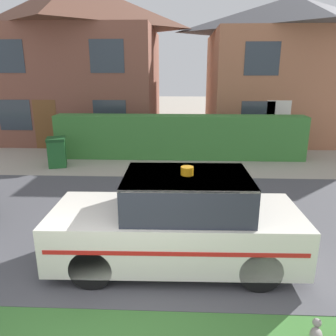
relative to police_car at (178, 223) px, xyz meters
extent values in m
cube|color=#4C4C51|center=(-0.81, 1.79, -0.79)|extent=(28.00, 6.07, 0.01)
cube|color=#3D7F38|center=(-0.05, 7.30, 0.04)|extent=(9.52, 0.85, 1.66)
cylinder|color=black|center=(-1.37, 0.69, -0.44)|extent=(0.68, 0.21, 0.68)
cylinder|color=black|center=(-1.35, -0.74, -0.44)|extent=(0.68, 0.21, 0.68)
cylinder|color=black|center=(1.25, 0.74, -0.44)|extent=(0.68, 0.21, 0.68)
cylinder|color=black|center=(1.28, -0.69, -0.44)|extent=(0.68, 0.21, 0.68)
cube|color=silver|center=(-0.05, 0.00, -0.17)|extent=(4.27, 1.70, 0.84)
cube|color=#232833|center=(0.14, 0.00, 0.56)|extent=(2.10, 1.50, 0.63)
cube|color=silver|center=(0.14, 0.00, 0.85)|extent=(2.10, 1.50, 0.04)
cube|color=red|center=(-0.06, 0.82, -0.11)|extent=(4.03, 0.08, 0.07)
cube|color=red|center=(-0.03, -0.82, -0.11)|extent=(4.03, 0.08, 0.07)
cylinder|color=orange|center=(0.14, 0.00, 0.94)|extent=(0.21, 0.21, 0.14)
ellipsoid|color=gray|center=(1.78, -1.70, -0.70)|extent=(0.22, 0.26, 0.19)
ellipsoid|color=white|center=(1.81, -1.62, -0.71)|extent=(0.10, 0.09, 0.11)
sphere|color=gray|center=(1.81, -1.61, -0.58)|extent=(0.11, 0.11, 0.11)
cone|color=gray|center=(1.84, -1.62, -0.53)|extent=(0.04, 0.04, 0.05)
cone|color=gray|center=(1.78, -1.60, -0.53)|extent=(0.04, 0.04, 0.05)
cube|color=brown|center=(-5.06, 11.74, 1.80)|extent=(7.46, 6.16, 5.19)
pyramid|color=brown|center=(-5.06, 11.74, 5.47)|extent=(7.84, 6.47, 2.16)
cube|color=brown|center=(-5.81, 8.65, 0.26)|extent=(1.00, 0.02, 2.10)
cube|color=#333D47|center=(-7.11, 8.65, 0.66)|extent=(1.40, 0.02, 1.30)
cube|color=#333D47|center=(-3.01, 8.65, 0.66)|extent=(1.40, 0.02, 1.30)
cube|color=#333D47|center=(-7.11, 8.65, 3.05)|extent=(1.40, 0.02, 1.30)
cube|color=#333D47|center=(-3.01, 8.65, 3.05)|extent=(1.40, 0.02, 1.30)
cube|color=#A86B4C|center=(5.35, 12.11, 1.73)|extent=(7.69, 6.58, 5.05)
pyramid|color=#56565B|center=(5.35, 12.11, 5.07)|extent=(8.08, 6.91, 1.62)
cube|color=white|center=(4.09, 8.81, 0.26)|extent=(1.00, 0.02, 2.10)
cube|color=#333D47|center=(3.23, 8.81, 0.62)|extent=(1.40, 0.02, 1.30)
cube|color=#333D47|center=(3.23, 8.81, 2.95)|extent=(1.40, 0.02, 1.30)
cube|color=#23662D|center=(-4.38, 5.96, -0.32)|extent=(0.76, 0.81, 0.94)
cube|color=#184720|center=(-4.38, 5.96, 0.19)|extent=(0.79, 0.85, 0.10)
camera|label=1|loc=(0.04, -5.13, 2.54)|focal=35.00mm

